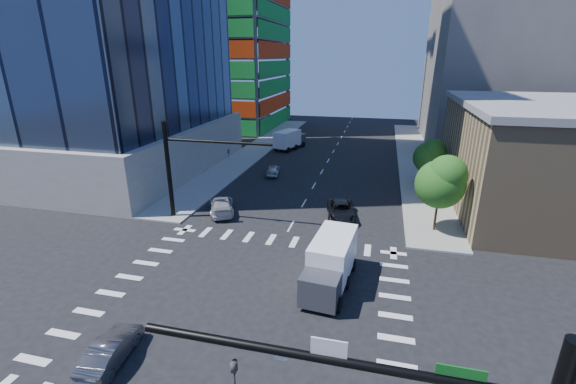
% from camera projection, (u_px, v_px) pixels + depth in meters
% --- Properties ---
extents(ground, '(160.00, 160.00, 0.00)m').
position_uv_depth(ground, '(246.00, 304.00, 23.94)').
color(ground, black).
rests_on(ground, ground).
extents(road_markings, '(20.00, 20.00, 0.01)m').
position_uv_depth(road_markings, '(246.00, 304.00, 23.94)').
color(road_markings, silver).
rests_on(road_markings, ground).
extents(sidewalk_ne, '(5.00, 60.00, 0.15)m').
position_uv_depth(sidewalk_ne, '(415.00, 159.00, 57.76)').
color(sidewalk_ne, '#9C9A94').
rests_on(sidewalk_ne, ground).
extents(sidewalk_nw, '(5.00, 60.00, 0.15)m').
position_uv_depth(sidewalk_nw, '(256.00, 150.00, 63.35)').
color(sidewalk_nw, '#9C9A94').
rests_on(sidewalk_nw, ground).
extents(construction_building, '(25.16, 34.50, 70.60)m').
position_uv_depth(construction_building, '(217.00, 4.00, 78.60)').
color(construction_building, slate).
rests_on(construction_building, ground).
extents(commercial_building, '(20.50, 22.50, 10.60)m').
position_uv_depth(commercial_building, '(569.00, 159.00, 36.73)').
color(commercial_building, '#987E58').
rests_on(commercial_building, ground).
extents(bg_building_ne, '(24.00, 30.00, 28.00)m').
position_uv_depth(bg_building_ne, '(509.00, 60.00, 63.61)').
color(bg_building_ne, '#625D58').
rests_on(bg_building_ne, ground).
extents(signal_mast_nw, '(10.20, 0.40, 9.00)m').
position_uv_depth(signal_mast_nw, '(183.00, 162.00, 34.88)').
color(signal_mast_nw, black).
rests_on(signal_mast_nw, sidewalk_nw).
extents(tree_south, '(4.16, 4.16, 6.82)m').
position_uv_depth(tree_south, '(442.00, 181.00, 32.29)').
color(tree_south, '#382316').
rests_on(tree_south, sidewalk_ne).
extents(tree_north, '(3.54, 3.52, 5.78)m').
position_uv_depth(tree_north, '(430.00, 156.00, 43.45)').
color(tree_north, '#382316').
rests_on(tree_north, sidewalk_ne).
extents(car_nb_far, '(3.41, 5.77, 1.50)m').
position_uv_depth(car_nb_far, '(341.00, 210.00, 36.52)').
color(car_nb_far, black).
rests_on(car_nb_far, ground).
extents(car_sb_near, '(4.20, 5.84, 1.57)m').
position_uv_depth(car_sb_near, '(222.00, 205.00, 37.77)').
color(car_sb_near, silver).
rests_on(car_sb_near, ground).
extents(car_sb_mid, '(2.25, 4.19, 1.35)m').
position_uv_depth(car_sb_mid, '(273.00, 170.00, 49.80)').
color(car_sb_mid, '#B7BCC0').
rests_on(car_sb_mid, ground).
extents(car_sb_cross, '(1.93, 4.32, 1.38)m').
position_uv_depth(car_sb_cross, '(111.00, 350.00, 19.26)').
color(car_sb_cross, '#4D4C51').
rests_on(car_sb_cross, ground).
extents(box_truck_near, '(3.22, 6.41, 3.24)m').
position_uv_depth(box_truck_near, '(329.00, 268.00, 25.28)').
color(box_truck_near, black).
rests_on(box_truck_near, ground).
extents(box_truck_far, '(4.37, 6.53, 3.16)m').
position_uv_depth(box_truck_far, '(290.00, 140.00, 63.78)').
color(box_truck_far, black).
rests_on(box_truck_far, ground).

